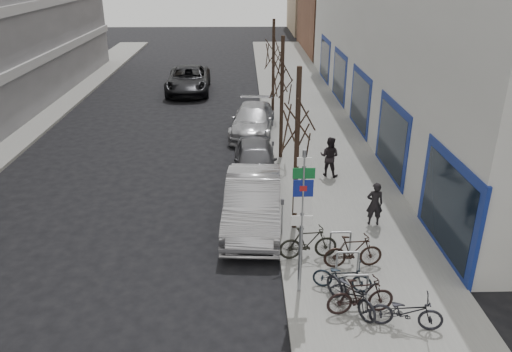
{
  "coord_description": "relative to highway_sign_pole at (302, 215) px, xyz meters",
  "views": [
    {
      "loc": [
        0.97,
        -11.11,
        8.34
      ],
      "look_at": [
        1.33,
        3.53,
        2.0
      ],
      "focal_mm": 35.0,
      "sensor_mm": 36.0,
      "label": 1
    }
  ],
  "objects": [
    {
      "name": "meter_mid",
      "position": [
        -0.25,
        8.51,
        -1.54
      ],
      "size": [
        0.1,
        0.08,
        1.27
      ],
      "color": "gray",
      "rests_on": "sidewalk_east"
    },
    {
      "name": "bike_mid_curb",
      "position": [
        1.16,
        0.04,
        -1.82
      ],
      "size": [
        1.67,
        0.9,
        0.97
      ],
      "primitive_type": "imported",
      "rotation": [
        0.0,
        0.0,
        1.3
      ],
      "color": "black",
      "rests_on": "sidewalk_east"
    },
    {
      "name": "ground",
      "position": [
        -2.4,
        0.01,
        -2.46
      ],
      "size": [
        120.0,
        120.0,
        0.0
      ],
      "primitive_type": "plane",
      "color": "black",
      "rests_on": "ground"
    },
    {
      "name": "tree_near",
      "position": [
        0.2,
        3.51,
        1.65
      ],
      "size": [
        1.8,
        1.8,
        5.5
      ],
      "color": "black",
      "rests_on": "ground"
    },
    {
      "name": "parked_car_back",
      "position": [
        -1.0,
        13.76,
        -1.72
      ],
      "size": [
        2.67,
        5.32,
        1.48
      ],
      "primitive_type": "imported",
      "rotation": [
        0.0,
        0.0,
        -0.12
      ],
      "color": "#9C9CA0",
      "rests_on": "ground"
    },
    {
      "name": "pedestrian_near",
      "position": [
        2.88,
        3.64,
        -1.55
      ],
      "size": [
        0.57,
        0.39,
        1.52
      ],
      "primitive_type": "imported",
      "rotation": [
        0.0,
        0.0,
        3.1
      ],
      "color": "black",
      "rests_on": "sidewalk_east"
    },
    {
      "name": "bike_near_left",
      "position": [
        1.22,
        -0.78,
        -1.75
      ],
      "size": [
        1.41,
        1.86,
        1.12
      ],
      "primitive_type": "imported",
      "rotation": [
        0.0,
        0.0,
        0.54
      ],
      "color": "black",
      "rests_on": "sidewalk_east"
    },
    {
      "name": "lane_car",
      "position": [
        -5.23,
        22.92,
        -1.6
      ],
      "size": [
        3.02,
        6.24,
        1.71
      ],
      "primitive_type": "imported",
      "rotation": [
        0.0,
        0.0,
        0.03
      ],
      "color": "black",
      "rests_on": "ground"
    },
    {
      "name": "bike_mid_inner",
      "position": [
        0.42,
        1.6,
        -1.77
      ],
      "size": [
        1.81,
        0.68,
        1.07
      ],
      "primitive_type": "imported",
      "rotation": [
        0.0,
        0.0,
        1.66
      ],
      "color": "black",
      "rests_on": "sidewalk_east"
    },
    {
      "name": "brick_building_far",
      "position": [
        10.6,
        40.01,
        1.54
      ],
      "size": [
        12.0,
        14.0,
        8.0
      ],
      "primitive_type": "cube",
      "color": "brown",
      "rests_on": "ground"
    },
    {
      "name": "bike_far_curb",
      "position": [
        2.41,
        -1.51,
        -1.77
      ],
      "size": [
        1.82,
        0.87,
        1.07
      ],
      "primitive_type": "imported",
      "rotation": [
        0.0,
        0.0,
        1.37
      ],
      "color": "black",
      "rests_on": "sidewalk_east"
    },
    {
      "name": "pedestrian_far",
      "position": [
        2.04,
        7.83,
        -1.46
      ],
      "size": [
        0.74,
        0.65,
        1.69
      ],
      "primitive_type": "imported",
      "rotation": [
        0.0,
        0.0,
        2.69
      ],
      "color": "black",
      "rests_on": "sidewalk_east"
    },
    {
      "name": "meter_back",
      "position": [
        -0.25,
        14.01,
        -1.54
      ],
      "size": [
        0.1,
        0.08,
        1.27
      ],
      "color": "gray",
      "rests_on": "sidewalk_east"
    },
    {
      "name": "bike_near_right",
      "position": [
        1.42,
        -0.97,
        -1.78
      ],
      "size": [
        1.79,
        0.69,
        1.06
      ],
      "primitive_type": "imported",
      "rotation": [
        0.0,
        0.0,
        1.67
      ],
      "color": "black",
      "rests_on": "sidewalk_east"
    },
    {
      "name": "meter_front",
      "position": [
        -0.25,
        3.01,
        -1.54
      ],
      "size": [
        0.1,
        0.08,
        1.27
      ],
      "color": "gray",
      "rests_on": "sidewalk_east"
    },
    {
      "name": "bike_far_inner",
      "position": [
        1.66,
        1.1,
        -1.78
      ],
      "size": [
        1.77,
        0.64,
        1.05
      ],
      "primitive_type": "imported",
      "rotation": [
        0.0,
        0.0,
        1.64
      ],
      "color": "black",
      "rests_on": "sidewalk_east"
    },
    {
      "name": "highway_sign_pole",
      "position": [
        0.0,
        0.0,
        0.0
      ],
      "size": [
        0.55,
        0.1,
        4.2
      ],
      "color": "gray",
      "rests_on": "ground"
    },
    {
      "name": "bike_rack",
      "position": [
        1.4,
        0.61,
        -1.8
      ],
      "size": [
        0.66,
        2.26,
        0.83
      ],
      "color": "gray",
      "rests_on": "sidewalk_east"
    },
    {
      "name": "tree_far",
      "position": [
        0.2,
        16.51,
        1.65
      ],
      "size": [
        1.8,
        1.8,
        5.5
      ],
      "color": "black",
      "rests_on": "ground"
    },
    {
      "name": "sidewalk_east",
      "position": [
        2.1,
        10.01,
        -2.38
      ],
      "size": [
        5.0,
        70.0,
        0.15
      ],
      "primitive_type": "cube",
      "color": "slate",
      "rests_on": "ground"
    },
    {
      "name": "parked_car_front",
      "position": [
        -1.17,
        3.95,
        -1.6
      ],
      "size": [
        2.12,
        5.33,
        1.72
      ],
      "primitive_type": "imported",
      "rotation": [
        0.0,
        0.0,
        -0.06
      ],
      "color": "#A1A1A5",
      "rests_on": "ground"
    },
    {
      "name": "tree_mid",
      "position": [
        0.2,
        10.01,
        1.65
      ],
      "size": [
        1.8,
        1.8,
        5.5
      ],
      "color": "black",
      "rests_on": "ground"
    },
    {
      "name": "parked_car_mid",
      "position": [
        -1.0,
        8.16,
        -1.72
      ],
      "size": [
        1.8,
        4.35,
        1.47
      ],
      "primitive_type": "imported",
      "rotation": [
        0.0,
        0.0,
        0.01
      ],
      "color": "#4D4D52",
      "rests_on": "ground"
    }
  ]
}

